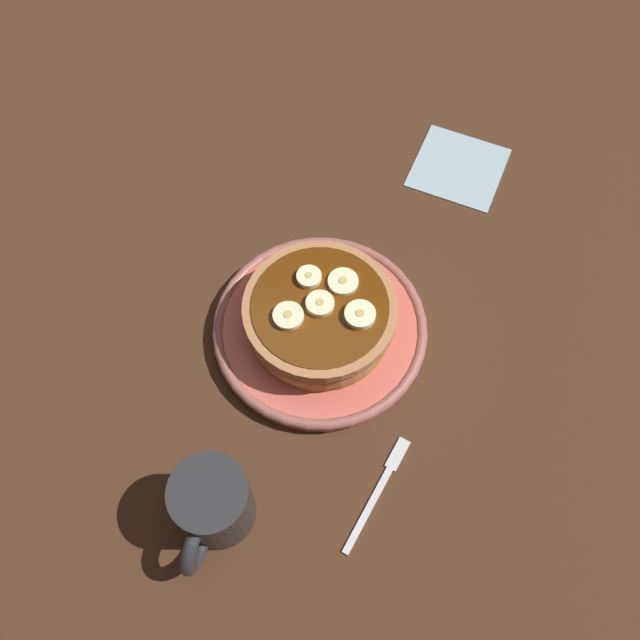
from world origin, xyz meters
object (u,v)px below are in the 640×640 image
plate (320,329)px  coffee_mug (212,505)px  napkin (458,167)px  pancake_stack (320,315)px  fork (380,487)px  banana_slice_1 (288,316)px  banana_slice_3 (343,282)px  banana_slice_0 (325,303)px  banana_slice_2 (359,317)px  banana_slice_4 (309,277)px

plate → coffee_mug: bearing=-8.8°
napkin → pancake_stack: bearing=-19.0°
napkin → fork: bearing=1.9°
banana_slice_1 → banana_slice_3: bearing=143.9°
coffee_mug → fork: bearing=117.4°
plate → banana_slice_0: (-0.25, 0.48, 5.65)cm
napkin → banana_slice_2: bearing=-10.7°
plate → banana_slice_0: bearing=117.7°
banana_slice_1 → banana_slice_4: (-5.06, 0.56, 0.03)cm
banana_slice_0 → coffee_mug: coffee_mug is taller
banana_slice_2 → banana_slice_1: bearing=-72.9°
banana_slice_1 → banana_slice_2: bearing=107.1°
coffee_mug → banana_slice_1: bearing=177.8°
banana_slice_0 → banana_slice_3: size_ratio=0.92×
banana_slice_4 → banana_slice_2: bearing=65.5°
pancake_stack → banana_slice_2: bearing=86.1°
banana_slice_1 → fork: size_ratio=0.25×
banana_slice_3 → plate: bearing=-23.9°
plate → banana_slice_2: 7.14cm
plate → banana_slice_1: 6.64cm
coffee_mug → napkin: bearing=165.4°
banana_slice_0 → plate: bearing=-62.3°
pancake_stack → banana_slice_2: (0.29, 4.29, 2.67)cm
plate → banana_slice_4: size_ratio=8.87×
banana_slice_0 → banana_slice_3: 3.24cm
banana_slice_3 → pancake_stack: bearing=-24.3°
plate → banana_slice_1: (2.34, -2.66, 5.61)cm
banana_slice_2 → plate: bearing=-92.7°
banana_slice_1 → napkin: (-30.33, 12.29, -6.57)cm
banana_slice_0 → banana_slice_2: size_ratio=0.92×
plate → banana_slice_1: bearing=-48.7°
banana_slice_4 → napkin: banana_slice_4 is taller
banana_slice_3 → coffee_mug: (25.49, -4.92, -2.41)cm
banana_slice_3 → fork: 21.36cm
banana_slice_0 → napkin: (-27.73, 9.14, -6.61)cm
coffee_mug → banana_slice_0: bearing=170.1°
banana_slice_0 → napkin: bearing=161.8°
banana_slice_1 → fork: banana_slice_1 is taller
pancake_stack → banana_slice_0: size_ratio=5.63×
plate → banana_slice_0: size_ratio=7.93×
banana_slice_2 → banana_slice_3: (-3.54, -2.82, -0.15)cm
pancake_stack → fork: bearing=36.9°
banana_slice_4 → pancake_stack: bearing=38.9°
banana_slice_1 → banana_slice_3: (-5.68, 4.15, -0.06)cm
coffee_mug → plate: bearing=171.2°
banana_slice_1 → pancake_stack: bearing=132.2°
banana_slice_0 → pancake_stack: bearing=-70.5°
banana_slice_0 → fork: banana_slice_0 is taller
banana_slice_4 → fork: (17.36, 13.16, -6.50)cm
banana_slice_1 → banana_slice_4: size_ratio=1.20×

